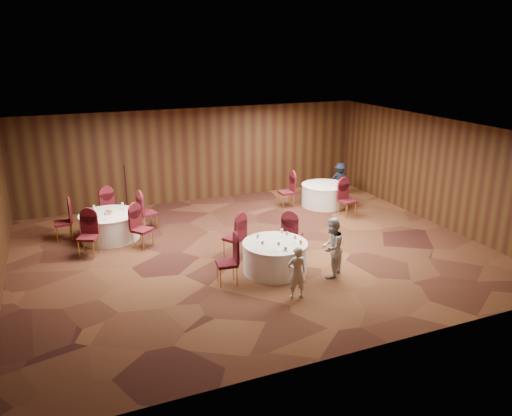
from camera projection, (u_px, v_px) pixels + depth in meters
name	position (u px, v px, depth m)	size (l,w,h in m)	color
ground	(252.00, 250.00, 13.31)	(12.00, 12.00, 0.00)	black
room_shell	(252.00, 179.00, 12.70)	(12.00, 12.00, 12.00)	silver
table_main	(275.00, 257.00, 11.97)	(1.56, 1.56, 0.74)	silver
table_left	(110.00, 226.00, 14.00)	(1.64, 1.64, 0.74)	silver
table_right	(324.00, 195.00, 16.89)	(1.54, 1.54, 0.74)	silver
chairs_main	(252.00, 244.00, 12.38)	(2.83, 2.03, 1.00)	#3C0C10
chairs_left	(109.00, 221.00, 14.01)	(2.94, 3.05, 1.00)	#3C0C10
chairs_right	(316.00, 196.00, 16.29)	(1.91, 2.21, 1.00)	#3C0C10
tabletop_main	(282.00, 239.00, 11.78)	(1.08, 1.03, 0.22)	silver
tabletop_left	(108.00, 211.00, 13.86)	(0.85, 0.81, 0.22)	silver
tabletop_right	(335.00, 181.00, 16.56)	(0.08, 0.08, 0.22)	silver
mic_stand	(127.00, 204.00, 15.49)	(0.24, 0.24, 1.73)	black
woman_a	(297.00, 272.00, 10.66)	(0.43, 0.28, 1.18)	silver
woman_b	(331.00, 248.00, 11.62)	(0.70, 0.55, 1.45)	silver
man_c	(340.00, 179.00, 17.92)	(0.78, 0.45, 1.21)	black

